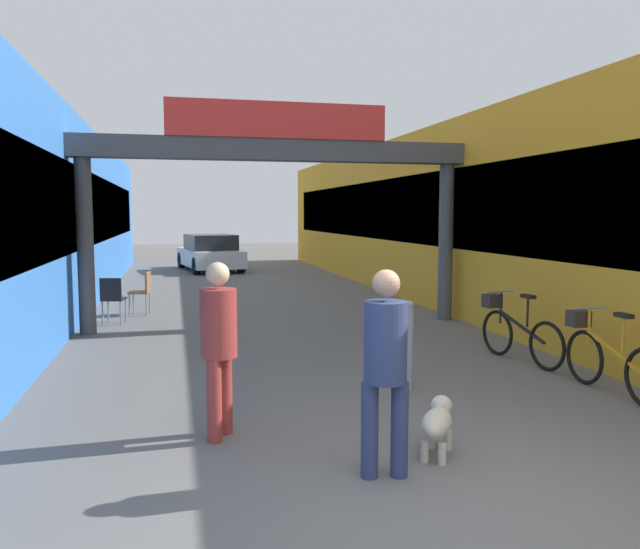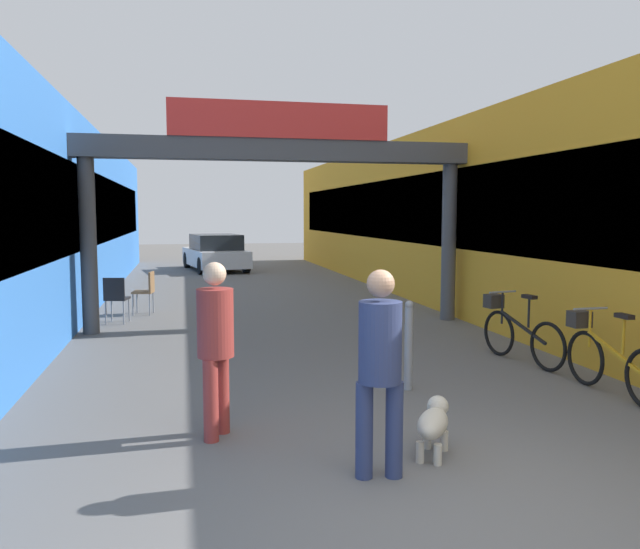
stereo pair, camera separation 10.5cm
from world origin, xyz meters
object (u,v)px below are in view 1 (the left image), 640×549
pedestrian_with_dog (385,360)px  bicycle_black_third (516,331)px  cafe_chair_black_nearer (113,296)px  cafe_chair_wood_farther (143,289)px  pedestrian_companion (219,339)px  dog_on_leash (438,422)px  bicycle_orange_second (607,356)px  bollard_post_metal (409,344)px  parked_car_white (210,253)px

pedestrian_with_dog → bicycle_black_third: pedestrian_with_dog is taller
cafe_chair_black_nearer → cafe_chair_wood_farther: same height
pedestrian_companion → dog_on_leash: size_ratio=2.55×
bicycle_orange_second → bollard_post_metal: bollard_post_metal is taller
dog_on_leash → bicycle_black_third: size_ratio=0.39×
bollard_post_metal → parked_car_white: parked_car_white is taller
bicycle_black_third → bollard_post_metal: size_ratio=1.56×
cafe_chair_black_nearer → bicycle_black_third: bearing=-36.9°
pedestrian_with_dog → parked_car_white: size_ratio=0.39×
bollard_post_metal → pedestrian_with_dog: bearing=-115.6°
dog_on_leash → cafe_chair_black_nearer: 8.13m
bollard_post_metal → pedestrian_companion: bearing=-154.3°
bicycle_orange_second → bicycle_black_third: (-0.19, 1.69, 0.00)m
pedestrian_companion → bicycle_black_third: (4.33, 2.14, -0.51)m
pedestrian_companion → bicycle_black_third: 4.85m
pedestrian_companion → parked_car_white: pedestrian_companion is taller
pedestrian_with_dog → bicycle_orange_second: 3.72m
pedestrian_with_dog → bollard_post_metal: (1.10, 2.30, -0.41)m
pedestrian_with_dog → dog_on_leash: bearing=29.6°
pedestrian_with_dog → dog_on_leash: pedestrian_with_dog is taller
bollard_post_metal → parked_car_white: bearing=95.0°
bicycle_black_third → parked_car_white: size_ratio=0.40×
bicycle_orange_second → bollard_post_metal: bearing=163.0°
dog_on_leash → cafe_chair_wood_farther: cafe_chair_wood_farther is taller
cafe_chair_wood_farther → parked_car_white: bearing=79.1°
bicycle_black_third → dog_on_leash: bearing=-130.1°
dog_on_leash → bicycle_black_third: (2.50, 2.98, 0.15)m
bollard_post_metal → cafe_chair_black_nearer: (-3.87, 5.43, -0.00)m
bicycle_black_third → parked_car_white: (-3.44, 15.38, 0.21)m
dog_on_leash → bicycle_orange_second: bicycle_orange_second is taller
bollard_post_metal → parked_car_white: size_ratio=0.25×
bicycle_black_third → pedestrian_companion: bearing=-153.7°
bicycle_orange_second → cafe_chair_wood_farther: 9.03m
pedestrian_companion → cafe_chair_wood_farther: size_ratio=1.86×
pedestrian_companion → parked_car_white: (0.88, 17.51, -0.30)m
bicycle_black_third → bollard_post_metal: bollard_post_metal is taller
bicycle_black_third → bicycle_orange_second: bearing=-83.6°
pedestrian_companion → parked_car_white: 17.54m
bicycle_black_third → cafe_chair_black_nearer: bicycle_black_third is taller
bicycle_orange_second → bollard_post_metal: (-2.20, 0.67, 0.11)m
bicycle_orange_second → parked_car_white: 17.45m
dog_on_leash → bicycle_orange_second: bearing=25.5°
pedestrian_companion → bollard_post_metal: pedestrian_companion is taller
bicycle_orange_second → pedestrian_companion: bearing=-174.4°
dog_on_leash → bicycle_orange_second: size_ratio=0.38×
pedestrian_companion → cafe_chair_black_nearer: pedestrian_companion is taller
dog_on_leash → cafe_chair_black_nearer: size_ratio=0.73×
cafe_chair_wood_farther → parked_car_white: 10.13m
pedestrian_companion → parked_car_white: bearing=87.1°
pedestrian_with_dog → pedestrian_companion: (-1.21, 1.19, -0.01)m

